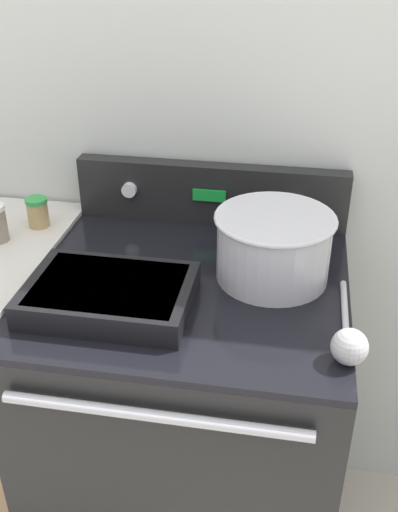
{
  "coord_description": "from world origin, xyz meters",
  "views": [
    {
      "loc": [
        0.23,
        -0.82,
        1.71
      ],
      "look_at": [
        0.02,
        0.36,
        1.01
      ],
      "focal_mm": 42.0,
      "sensor_mm": 36.0,
      "label": 1
    }
  ],
  "objects_px": {
    "casserole_dish": "(109,294)",
    "spice_jar_green_cap": "(38,212)",
    "mixing_bowl": "(274,243)",
    "ladle": "(349,343)"
  },
  "relations": [
    {
      "from": "ladle",
      "to": "spice_jar_green_cap",
      "type": "height_order",
      "value": "spice_jar_green_cap"
    },
    {
      "from": "casserole_dish",
      "to": "ladle",
      "type": "distance_m",
      "value": 0.51
    },
    {
      "from": "mixing_bowl",
      "to": "ladle",
      "type": "bearing_deg",
      "value": -58.21
    },
    {
      "from": "mixing_bowl",
      "to": "spice_jar_green_cap",
      "type": "xyz_separation_m",
      "value": [
        -0.64,
        0.13,
        -0.04
      ]
    },
    {
      "from": "casserole_dish",
      "to": "spice_jar_green_cap",
      "type": "relative_size",
      "value": 4.42
    },
    {
      "from": "mixing_bowl",
      "to": "casserole_dish",
      "type": "height_order",
      "value": "mixing_bowl"
    },
    {
      "from": "mixing_bowl",
      "to": "ladle",
      "type": "height_order",
      "value": "mixing_bowl"
    },
    {
      "from": "casserole_dish",
      "to": "spice_jar_green_cap",
      "type": "height_order",
      "value": "spice_jar_green_cap"
    },
    {
      "from": "ladle",
      "to": "spice_jar_green_cap",
      "type": "distance_m",
      "value": 0.9
    },
    {
      "from": "mixing_bowl",
      "to": "ladle",
      "type": "distance_m",
      "value": 0.32
    }
  ]
}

